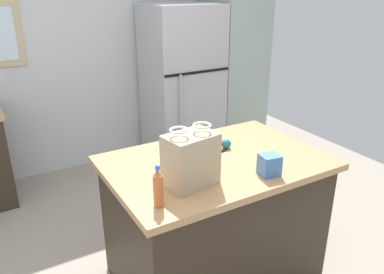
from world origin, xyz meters
TOP-DOWN VIEW (x-y plane):
  - back_wall at (-0.01, 2.34)m, footprint 4.86×0.13m
  - kitchen_island at (0.29, 0.09)m, footprint 1.36×0.92m
  - refrigerator at (1.07, 1.93)m, footprint 0.77×0.70m
  - tall_cabinet at (1.76, 1.93)m, footprint 0.59×0.62m
  - shopping_bag at (-0.01, -0.11)m, footprint 0.30×0.23m
  - small_box at (0.44, -0.23)m, footprint 0.13×0.12m
  - bottle at (-0.25, -0.21)m, footprint 0.05×0.05m
  - ear_defenders at (0.39, 0.23)m, footprint 0.20×0.20m

SIDE VIEW (x-z plane):
  - kitchen_island at x=0.29m, z-range 0.00..0.89m
  - refrigerator at x=1.07m, z-range 0.00..1.72m
  - ear_defenders at x=0.39m, z-range 0.88..0.94m
  - small_box at x=0.44m, z-range 0.89..1.01m
  - bottle at x=-0.25m, z-range 0.88..1.10m
  - shopping_bag at x=-0.01m, z-range 0.87..1.21m
  - tall_cabinet at x=1.76m, z-range 0.00..2.09m
  - back_wall at x=-0.01m, z-range 0.00..2.53m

